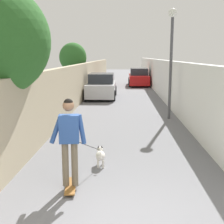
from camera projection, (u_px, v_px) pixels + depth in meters
name	position (u px, v px, depth m)	size (l,w,h in m)	color
ground_plane	(123.00, 99.00, 18.14)	(80.00, 80.00, 0.00)	slate
wall_left	(78.00, 84.00, 16.07)	(48.00, 0.30, 2.16)	tan
fence_right	(169.00, 83.00, 15.85)	(48.00, 0.30, 2.36)	white
tree_left_mid	(73.00, 57.00, 22.73)	(2.11, 2.11, 3.63)	brown
lamp_post	(172.00, 45.00, 11.82)	(0.36, 0.36, 4.48)	#4C4C51
skateboard	(71.00, 186.00, 5.82)	(0.82, 0.29, 0.08)	brown
person_skateboarder	(69.00, 135.00, 5.63)	(0.26, 0.72, 1.74)	#726651
dog	(100.00, 155.00, 7.03)	(1.57, 0.63, 1.06)	white
car_near	(102.00, 87.00, 18.43)	(4.00, 1.80, 1.54)	silver
car_far	(139.00, 78.00, 26.08)	(4.16, 1.80, 1.54)	#B71414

